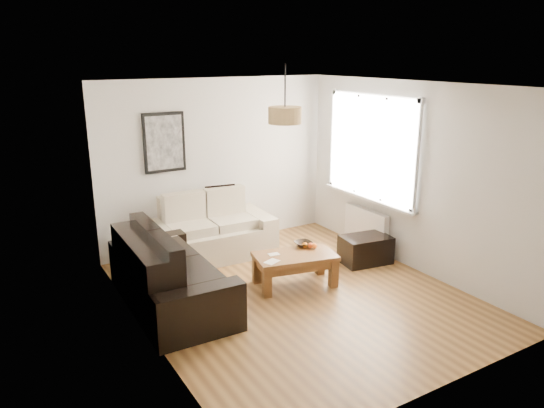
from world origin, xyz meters
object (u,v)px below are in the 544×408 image
ottoman (366,249)px  coffee_table (295,269)px  loveseat_cream (209,227)px  sofa_leather (171,270)px

ottoman → coffee_table: bearing=-175.5°
coffee_table → loveseat_cream: bearing=109.3°
sofa_leather → coffee_table: sofa_leather is taller
ottoman → sofa_leather: bearing=175.9°
coffee_table → ottoman: 1.30m
loveseat_cream → sofa_leather: 1.60m
loveseat_cream → sofa_leather: (-1.05, -1.21, -0.01)m
sofa_leather → coffee_table: size_ratio=1.96×
sofa_leather → ottoman: (2.88, -0.21, -0.24)m
loveseat_cream → coffee_table: bearing=-68.6°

